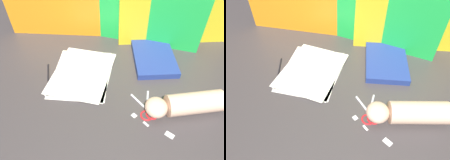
# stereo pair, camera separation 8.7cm
# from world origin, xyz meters

# --- Properties ---
(ground_plane) EXTENTS (6.00, 6.00, 0.00)m
(ground_plane) POSITION_xyz_m (0.00, 0.00, 0.00)
(ground_plane) COLOR #3D3838
(backdrop_panel_left) EXTENTS (0.56, 0.06, 0.38)m
(backdrop_panel_left) POSITION_xyz_m (-0.29, 0.37, 0.19)
(backdrop_panel_left) COLOR orange
(backdrop_panel_left) RESTS_ON ground_plane
(paper_stack) EXTENTS (0.27, 0.33, 0.01)m
(paper_stack) POSITION_xyz_m (-0.13, 0.08, 0.00)
(paper_stack) COLOR white
(paper_stack) RESTS_ON ground_plane
(book_closed) EXTENTS (0.23, 0.30, 0.03)m
(book_closed) POSITION_xyz_m (0.19, 0.22, 0.01)
(book_closed) COLOR navy
(book_closed) RESTS_ON ground_plane
(scissors) EXTENTS (0.12, 0.15, 0.01)m
(scissors) POSITION_xyz_m (0.16, -0.09, 0.00)
(scissors) COLOR silver
(scissors) RESTS_ON ground_plane
(hand_forearm) EXTENTS (0.31, 0.16, 0.08)m
(hand_forearm) POSITION_xyz_m (0.30, -0.07, 0.04)
(hand_forearm) COLOR beige
(hand_forearm) RESTS_ON ground_plane
(paper_scrap_near) EXTENTS (0.04, 0.03, 0.00)m
(paper_scrap_near) POSITION_xyz_m (0.24, -0.18, 0.00)
(paper_scrap_near) COLOR white
(paper_scrap_near) RESTS_ON ground_plane
(paper_scrap_mid) EXTENTS (0.02, 0.02, 0.00)m
(paper_scrap_mid) POSITION_xyz_m (0.16, -0.15, 0.00)
(paper_scrap_mid) COLOR white
(paper_scrap_mid) RESTS_ON ground_plane
(paper_scrap_far) EXTENTS (0.03, 0.03, 0.00)m
(paper_scrap_far) POSITION_xyz_m (0.12, -0.12, 0.00)
(paper_scrap_far) COLOR white
(paper_scrap_far) RESTS_ON ground_plane
(pen) EXTENTS (0.05, 0.12, 0.01)m
(pen) POSITION_xyz_m (-0.28, 0.05, 0.00)
(pen) COLOR black
(pen) RESTS_ON ground_plane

